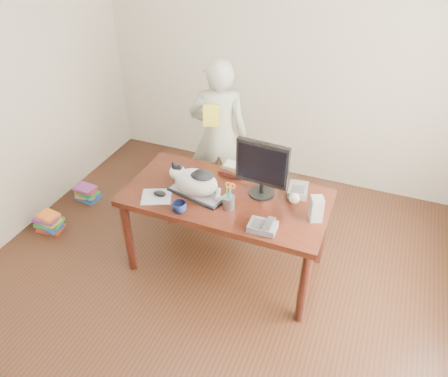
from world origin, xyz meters
TOP-DOWN VIEW (x-y plane):
  - room at (0.00, 0.00)m, footprint 4.50×4.50m
  - desk at (0.00, 0.68)m, footprint 1.60×0.80m
  - keyboard at (-0.22, 0.52)m, footprint 0.49×0.27m
  - cat at (-0.23, 0.52)m, footprint 0.46×0.29m
  - monitor at (0.25, 0.71)m, footprint 0.42×0.22m
  - pen_cup at (0.08, 0.46)m, footprint 0.10×0.10m
  - mousepad at (-0.50, 0.38)m, footprint 0.29×0.28m
  - mouse at (-0.48, 0.40)m, footprint 0.12×0.10m
  - coffee_mug at (-0.25, 0.28)m, footprint 0.15×0.15m
  - phone at (0.39, 0.32)m, footprint 0.20×0.17m
  - speaker at (0.71, 0.57)m, footprint 0.11×0.12m
  - baseball at (0.52, 0.70)m, footprint 0.08×0.08m
  - book_stack at (-0.06, 0.92)m, footprint 0.24×0.20m
  - calculator at (0.51, 0.84)m, footprint 0.17×0.22m
  - person at (-0.42, 1.46)m, footprint 0.65×0.53m
  - held_book at (-0.42, 1.29)m, footprint 0.16×0.13m
  - book_pile_a at (-1.75, 0.40)m, footprint 0.27×0.22m
  - book_pile_b at (-1.72, 0.95)m, footprint 0.26×0.20m

SIDE VIEW (x-z plane):
  - book_pile_b at x=-1.72m, z-range 0.00..0.15m
  - book_pile_a at x=-1.75m, z-range 0.00..0.18m
  - desk at x=0.00m, z-range 0.23..0.98m
  - mousepad at x=-0.50m, z-range 0.75..0.76m
  - person at x=-0.42m, z-range 0.00..1.53m
  - keyboard at x=-0.22m, z-range 0.75..0.78m
  - mouse at x=-0.48m, z-range 0.75..0.79m
  - calculator at x=0.51m, z-range 0.75..0.81m
  - phone at x=0.39m, z-range 0.73..0.83m
  - book_stack at x=-0.06m, z-range 0.74..0.83m
  - baseball at x=0.52m, z-range 0.75..0.83m
  - coffee_mug at x=-0.25m, z-range 0.75..0.84m
  - pen_cup at x=0.08m, z-range 0.70..0.93m
  - speaker at x=0.71m, z-range 0.75..0.94m
  - cat at x=-0.23m, z-range 0.75..1.01m
  - monitor at x=0.25m, z-range 0.78..1.25m
  - held_book at x=-0.42m, z-range 0.95..1.15m
  - room at x=0.00m, z-range -0.90..3.60m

